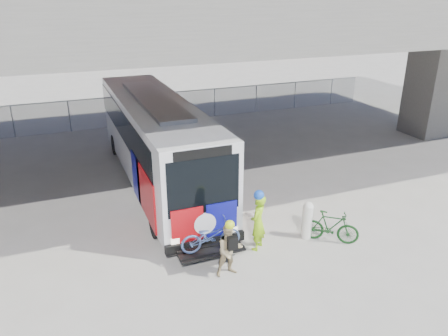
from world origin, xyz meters
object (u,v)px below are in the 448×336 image
bollard (307,219)px  cyclist_tan (230,249)px  bike_parked (331,227)px  bus (156,135)px  cyclist_hivis (258,221)px

bollard → cyclist_tan: 3.31m
bike_parked → cyclist_tan: bearing=135.2°
bollard → bike_parked: size_ratio=0.72×
bus → bollard: (3.48, -6.32, -1.41)m
cyclist_hivis → cyclist_tan: (-1.35, -0.95, -0.15)m
cyclist_hivis → cyclist_tan: bearing=-7.7°
bus → bike_parked: bus is taller
bike_parked → bus: bearing=69.2°
cyclist_hivis → bike_parked: cyclist_hivis is taller
cyclist_tan → bus: bearing=93.5°
cyclist_hivis → bike_parked: size_ratio=1.13×
cyclist_hivis → bus: bearing=-118.0°
bollard → bus: bearing=118.9°
cyclist_tan → bike_parked: bearing=7.7°
cyclist_tan → bollard: bearing=17.7°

